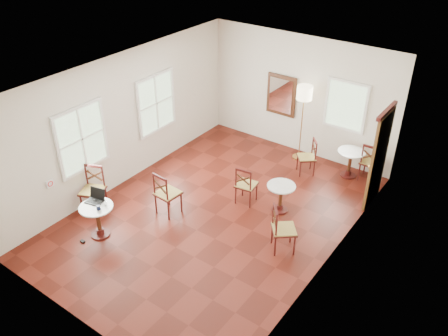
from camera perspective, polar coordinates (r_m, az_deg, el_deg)
name	(u,v)px	position (r m, az deg, el deg)	size (l,w,h in m)	color
ground	(216,214)	(9.90, -1.02, -5.68)	(7.00, 7.00, 0.00)	#53170E
room_shell	(221,129)	(9.12, -0.41, 4.81)	(5.02, 7.02, 3.01)	silver
cafe_table_near	(98,217)	(9.44, -15.13, -5.85)	(0.65, 0.65, 0.69)	#461511
cafe_table_mid	(281,195)	(9.87, 6.93, -3.30)	(0.60, 0.60, 0.63)	#461511
cafe_table_back	(350,161)	(11.33, 15.11, 0.86)	(0.63, 0.63, 0.67)	#461511
chair_near_a	(167,193)	(9.73, -6.98, -3.09)	(0.49, 0.49, 1.00)	#461511
chair_near_b	(93,190)	(10.15, -15.69, -2.54)	(0.61, 0.61, 1.01)	#461511
chair_mid_a	(246,185)	(10.02, 2.69, -2.07)	(0.47, 0.47, 0.90)	#461511
chair_mid_b	(283,229)	(8.83, 7.15, -7.39)	(0.62, 0.62, 0.96)	#461511
chair_back_a	(371,162)	(11.27, 17.47, 0.68)	(0.45, 0.45, 0.97)	#461511
chair_back_b	(307,157)	(11.22, 10.14, 1.33)	(0.57, 0.57, 0.88)	#461511
floor_lamp	(304,98)	(11.32, 9.74, 8.43)	(0.37, 0.37, 1.92)	#BF8C3F
laptop	(96,198)	(9.42, -15.35, -3.53)	(0.38, 0.34, 0.24)	black
mouse	(95,200)	(9.43, -15.45, -3.81)	(0.11, 0.07, 0.04)	black
navy_mug	(98,208)	(9.17, -15.06, -4.70)	(0.11, 0.07, 0.09)	black
water_glass	(106,204)	(9.23, -14.20, -4.25)	(0.05, 0.05, 0.09)	white
power_adapter	(83,241)	(9.60, -16.85, -8.56)	(0.09, 0.06, 0.04)	black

